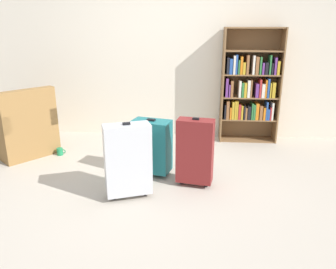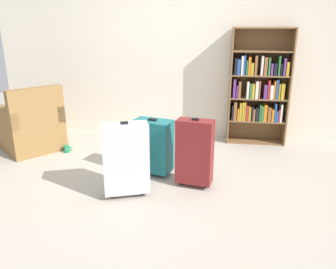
{
  "view_description": "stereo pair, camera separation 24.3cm",
  "coord_description": "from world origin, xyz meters",
  "px_view_note": "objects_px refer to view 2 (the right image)",
  "views": [
    {
      "loc": [
        0.36,
        -3.08,
        1.65
      ],
      "look_at": [
        0.1,
        0.26,
        0.55
      ],
      "focal_mm": 35.74,
      "sensor_mm": 36.0,
      "label": 1
    },
    {
      "loc": [
        0.61,
        -3.05,
        1.65
      ],
      "look_at": [
        0.1,
        0.26,
        0.55
      ],
      "focal_mm": 35.74,
      "sensor_mm": 36.0,
      "label": 2
    }
  ],
  "objects_px": {
    "armchair": "(32,128)",
    "mug": "(67,149)",
    "suitcase_dark_red": "(195,152)",
    "bookshelf": "(258,89)",
    "suitcase_teal": "(153,146)",
    "suitcase_silver": "(126,159)"
  },
  "relations": [
    {
      "from": "suitcase_dark_red",
      "to": "suitcase_teal",
      "type": "relative_size",
      "value": 1.14
    },
    {
      "from": "mug",
      "to": "suitcase_dark_red",
      "type": "bearing_deg",
      "value": -22.54
    },
    {
      "from": "armchair",
      "to": "suitcase_silver",
      "type": "bearing_deg",
      "value": -33.89
    },
    {
      "from": "mug",
      "to": "suitcase_silver",
      "type": "bearing_deg",
      "value": -43.02
    },
    {
      "from": "armchair",
      "to": "mug",
      "type": "height_order",
      "value": "armchair"
    },
    {
      "from": "suitcase_dark_red",
      "to": "armchair",
      "type": "bearing_deg",
      "value": 161.23
    },
    {
      "from": "mug",
      "to": "suitcase_dark_red",
      "type": "height_order",
      "value": "suitcase_dark_red"
    },
    {
      "from": "armchair",
      "to": "mug",
      "type": "bearing_deg",
      "value": -3.74
    },
    {
      "from": "mug",
      "to": "suitcase_teal",
      "type": "height_order",
      "value": "suitcase_teal"
    },
    {
      "from": "mug",
      "to": "suitcase_teal",
      "type": "bearing_deg",
      "value": -20.98
    },
    {
      "from": "bookshelf",
      "to": "suitcase_teal",
      "type": "xyz_separation_m",
      "value": [
        -1.27,
        -1.33,
        -0.45
      ]
    },
    {
      "from": "suitcase_silver",
      "to": "mug",
      "type": "bearing_deg",
      "value": 136.98
    },
    {
      "from": "armchair",
      "to": "suitcase_dark_red",
      "type": "bearing_deg",
      "value": -18.77
    },
    {
      "from": "suitcase_silver",
      "to": "bookshelf",
      "type": "bearing_deg",
      "value": 52.93
    },
    {
      "from": "bookshelf",
      "to": "armchair",
      "type": "relative_size",
      "value": 1.65
    },
    {
      "from": "mug",
      "to": "bookshelf",
      "type": "bearing_deg",
      "value": 18.05
    },
    {
      "from": "armchair",
      "to": "mug",
      "type": "xyz_separation_m",
      "value": [
        0.49,
        -0.03,
        -0.27
      ]
    },
    {
      "from": "bookshelf",
      "to": "mug",
      "type": "relative_size",
      "value": 13.53
    },
    {
      "from": "armchair",
      "to": "suitcase_dark_red",
      "type": "relative_size",
      "value": 1.31
    },
    {
      "from": "armchair",
      "to": "suitcase_dark_red",
      "type": "height_order",
      "value": "armchair"
    },
    {
      "from": "bookshelf",
      "to": "suitcase_teal",
      "type": "height_order",
      "value": "bookshelf"
    },
    {
      "from": "mug",
      "to": "suitcase_dark_red",
      "type": "relative_size",
      "value": 0.16
    }
  ]
}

